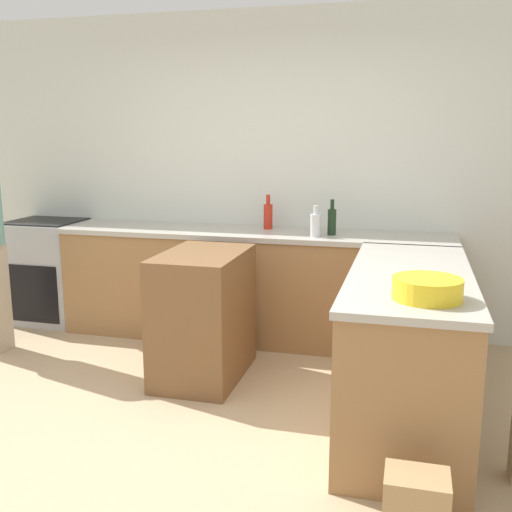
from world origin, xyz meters
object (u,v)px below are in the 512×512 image
range_oven (48,271)px  hot_sauce_bottle (268,215)px  island_table (203,315)px  paper_bag (415,511)px  wine_bottle_dark (332,221)px  vinegar_bottle_clear (316,224)px  mixing_bowl (427,289)px

range_oven → hot_sauce_bottle: bearing=3.4°
island_table → paper_bag: size_ratio=2.74×
wine_bottle_dark → range_oven: bearing=179.0°
island_table → wine_bottle_dark: size_ratio=3.20×
vinegar_bottle_clear → hot_sauce_bottle: hot_sauce_bottle is taller
range_oven → vinegar_bottle_clear: size_ratio=3.84×
vinegar_bottle_clear → paper_bag: 2.51m
island_table → mixing_bowl: 1.79m
paper_bag → island_table: bearing=134.5°
island_table → mixing_bowl: mixing_bowl is taller
vinegar_bottle_clear → paper_bag: vinegar_bottle_clear is taller
range_oven → island_table: (1.83, -0.90, -0.01)m
island_table → paper_bag: island_table is taller
range_oven → hot_sauce_bottle: (2.04, 0.12, 0.56)m
range_oven → wine_bottle_dark: bearing=-1.0°
range_oven → wine_bottle_dark: size_ratio=3.30×
wine_bottle_dark → hot_sauce_bottle: bearing=163.4°
mixing_bowl → vinegar_bottle_clear: vinegar_bottle_clear is taller
paper_bag → vinegar_bottle_clear: bearing=109.6°
mixing_bowl → vinegar_bottle_clear: (-0.80, 1.64, 0.04)m
vinegar_bottle_clear → hot_sauce_bottle: (-0.44, 0.28, 0.02)m
island_table → vinegar_bottle_clear: bearing=48.5°
mixing_bowl → hot_sauce_bottle: 2.29m
vinegar_bottle_clear → paper_bag: size_ratio=0.74×
hot_sauce_bottle → island_table: bearing=-101.9°
vinegar_bottle_clear → hot_sauce_bottle: 0.52m
island_table → vinegar_bottle_clear: vinegar_bottle_clear is taller
range_oven → mixing_bowl: size_ratio=2.76×
range_oven → vinegar_bottle_clear: vinegar_bottle_clear is taller
wine_bottle_dark → island_table: bearing=-131.9°
vinegar_bottle_clear → wine_bottle_dark: bearing=45.2°
hot_sauce_bottle → paper_bag: 2.92m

